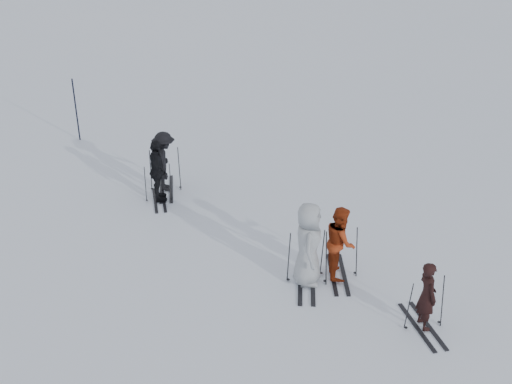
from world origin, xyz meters
TOP-DOWN VIEW (x-y plane):
  - ground at (0.00, 0.00)m, footprint 120.00×120.00m
  - skier_near_dark at (1.96, -3.90)m, footprint 0.40×0.57m
  - skier_red at (1.11, -1.68)m, footprint 0.86×0.98m
  - skier_grey at (0.31, -1.73)m, footprint 0.93×1.11m
  - skier_uphill_left at (-2.13, 3.20)m, footprint 0.55×1.08m
  - skier_uphill_far at (-1.81, 3.82)m, footprint 0.84×1.22m
  - skis_near_dark at (1.96, -3.90)m, footprint 1.70×0.98m
  - skis_red at (1.11, -1.68)m, footprint 1.92×1.39m
  - skis_grey at (0.31, -1.73)m, footprint 2.07×1.58m
  - skis_uphill_left at (-2.13, 3.20)m, footprint 1.63×0.99m
  - skis_uphill_far at (-1.81, 3.82)m, footprint 1.96×1.29m
  - piste_marker at (-3.91, 8.47)m, footprint 0.05×0.05m

SIDE VIEW (x-z plane):
  - ground at x=0.00m, z-range 0.00..0.00m
  - skis_uphill_left at x=-2.13m, z-range 0.00..1.13m
  - skis_near_dark at x=1.96m, z-range 0.00..1.19m
  - skis_red at x=1.11m, z-range 0.00..1.26m
  - skis_uphill_far at x=-1.81m, z-range 0.00..1.32m
  - skis_grey at x=0.31m, z-range 0.00..1.34m
  - skier_near_dark at x=1.96m, z-range 0.00..1.49m
  - skier_red at x=1.11m, z-range 0.00..1.71m
  - skier_uphill_far at x=-1.81m, z-range 0.00..1.73m
  - skier_uphill_left at x=-2.13m, z-range 0.00..1.76m
  - skier_grey at x=0.31m, z-range 0.00..1.95m
  - piste_marker at x=-3.91m, z-range 0.00..2.15m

